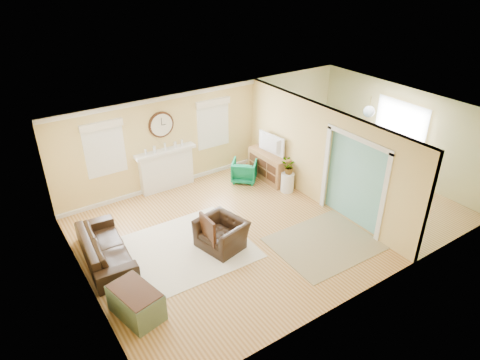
% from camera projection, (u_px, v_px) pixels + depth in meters
% --- Properties ---
extents(floor, '(9.00, 9.00, 0.00)m').
position_uv_depth(floor, '(273.00, 219.00, 10.60)').
color(floor, '#9C642B').
rests_on(floor, ground).
extents(wall_back, '(9.00, 0.02, 2.60)m').
position_uv_depth(wall_back, '(211.00, 132.00, 12.17)').
color(wall_back, '#E3C071').
rests_on(wall_back, ground).
extents(wall_front, '(9.00, 0.02, 2.60)m').
position_uv_depth(wall_front, '(377.00, 235.00, 7.78)').
color(wall_front, '#E3C071').
rests_on(wall_front, ground).
extents(wall_left, '(0.02, 6.00, 2.60)m').
position_uv_depth(wall_left, '(80.00, 235.00, 7.79)').
color(wall_left, '#E3C071').
rests_on(wall_left, ground).
extents(wall_right, '(0.02, 6.00, 2.60)m').
position_uv_depth(wall_right, '(400.00, 132.00, 12.17)').
color(wall_right, '#E3C071').
rests_on(wall_right, ground).
extents(ceiling, '(9.00, 6.00, 0.02)m').
position_uv_depth(ceiling, '(278.00, 120.00, 9.36)').
color(ceiling, white).
rests_on(ceiling, wall_back).
extents(partition, '(0.17, 6.00, 2.60)m').
position_uv_depth(partition, '(316.00, 151.00, 10.89)').
color(partition, '#E3C071').
rests_on(partition, ground).
extents(fireplace, '(1.70, 0.30, 1.17)m').
position_uv_depth(fireplace, '(167.00, 169.00, 11.69)').
color(fireplace, white).
rests_on(fireplace, ground).
extents(wall_clock, '(0.70, 0.07, 0.70)m').
position_uv_depth(wall_clock, '(161.00, 125.00, 11.15)').
color(wall_clock, '#412314').
rests_on(wall_clock, wall_back).
extents(window_left, '(1.05, 0.13, 1.42)m').
position_uv_depth(window_left, '(104.00, 145.00, 10.48)').
color(window_left, white).
rests_on(window_left, wall_back).
extents(window_right, '(1.05, 0.13, 1.42)m').
position_uv_depth(window_right, '(213.00, 120.00, 11.99)').
color(window_right, white).
rests_on(window_right, wall_back).
extents(french_doors, '(0.06, 1.70, 2.20)m').
position_uv_depth(french_doors, '(398.00, 139.00, 12.24)').
color(french_doors, white).
rests_on(french_doors, ground).
extents(pendant, '(0.30, 0.30, 0.55)m').
position_uv_depth(pendant, '(369.00, 112.00, 11.01)').
color(pendant, gold).
rests_on(pendant, ceiling).
extents(rug_cream, '(2.84, 2.47, 0.01)m').
position_uv_depth(rug_cream, '(185.00, 249.00, 9.53)').
color(rug_cream, '#EFE8CE').
rests_on(rug_cream, floor).
extents(rug_jute, '(2.31, 1.90, 0.01)m').
position_uv_depth(rug_jute, '(324.00, 243.00, 9.71)').
color(rug_jute, '#958561').
rests_on(rug_jute, floor).
extents(rug_grey, '(2.50, 3.13, 0.01)m').
position_uv_depth(rug_grey, '(356.00, 179.00, 12.40)').
color(rug_grey, gray).
rests_on(rug_grey, floor).
extents(sofa, '(1.01, 2.22, 0.63)m').
position_uv_depth(sofa, '(105.00, 248.00, 9.06)').
color(sofa, black).
rests_on(sofa, floor).
extents(eames_chair, '(1.09, 1.19, 0.65)m').
position_uv_depth(eames_chair, '(222.00, 234.00, 9.49)').
color(eames_chair, black).
rests_on(eames_chair, floor).
extents(green_chair, '(0.96, 0.96, 0.63)m').
position_uv_depth(green_chair, '(244.00, 171.00, 12.20)').
color(green_chair, '#0B6434').
rests_on(green_chair, floor).
extents(trunk, '(0.83, 1.12, 0.58)m').
position_uv_depth(trunk, '(136.00, 302.00, 7.70)').
color(trunk, '#5E715C').
rests_on(trunk, floor).
extents(credenza, '(0.48, 1.42, 0.80)m').
position_uv_depth(credenza, '(269.00, 166.00, 12.28)').
color(credenza, '#AA7A4E').
rests_on(credenza, floor).
extents(tv, '(0.24, 0.98, 0.56)m').
position_uv_depth(tv, '(269.00, 144.00, 11.94)').
color(tv, black).
rests_on(tv, credenza).
extents(garden_stool, '(0.36, 0.36, 0.53)m').
position_uv_depth(garden_stool, '(287.00, 182.00, 11.70)').
color(garden_stool, white).
rests_on(garden_stool, floor).
extents(potted_plant, '(0.50, 0.50, 0.42)m').
position_uv_depth(potted_plant, '(288.00, 167.00, 11.47)').
color(potted_plant, '#337F33').
rests_on(potted_plant, garden_stool).
extents(dining_table, '(1.28, 2.05, 0.69)m').
position_uv_depth(dining_table, '(357.00, 169.00, 12.24)').
color(dining_table, '#412314').
rests_on(dining_table, floor).
extents(dining_chair_n, '(0.41, 0.41, 0.89)m').
position_uv_depth(dining_chair_n, '(333.00, 150.00, 12.96)').
color(dining_chair_n, gray).
rests_on(dining_chair_n, floor).
extents(dining_chair_s, '(0.46, 0.46, 0.93)m').
position_uv_depth(dining_chair_s, '(387.00, 176.00, 11.41)').
color(dining_chair_s, gray).
rests_on(dining_chair_s, floor).
extents(dining_chair_w, '(0.45, 0.45, 0.96)m').
position_uv_depth(dining_chair_w, '(338.00, 167.00, 11.85)').
color(dining_chair_w, white).
rests_on(dining_chair_w, floor).
extents(dining_chair_e, '(0.43, 0.43, 0.95)m').
position_uv_depth(dining_chair_e, '(374.00, 156.00, 12.50)').
color(dining_chair_e, gray).
rests_on(dining_chair_e, floor).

